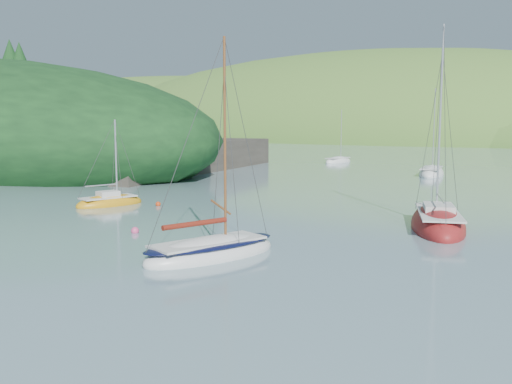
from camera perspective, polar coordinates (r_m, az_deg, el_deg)
The scene contains 7 objects.
ground at distance 26.13m, azimuth -9.88°, elevation -6.60°, with size 700.00×700.00×0.00m, color #71949C.
daysailer_white at distance 26.11m, azimuth -4.54°, elevation -5.99°, with size 4.44×7.33×10.60m.
sloop_red at distance 34.31m, azimuth 17.71°, elevation -3.13°, with size 5.81×8.99×12.59m.
sailboat_yellow at distance 42.97m, azimuth -14.43°, elevation -1.07°, with size 3.34×5.49×6.82m.
distant_sloop_a at distance 67.01m, azimuth 17.14°, elevation 1.75°, with size 3.92×7.75×10.57m.
distant_sloop_c at distance 84.21m, azimuth 8.21°, elevation 3.04°, with size 2.74×6.08×8.38m.
mooring_buoys at distance 30.21m, azimuth 0.76°, elevation -4.38°, with size 25.92×10.87×0.46m.
Camera 1 is at (17.52, -18.37, 6.19)m, focal length 40.00 mm.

